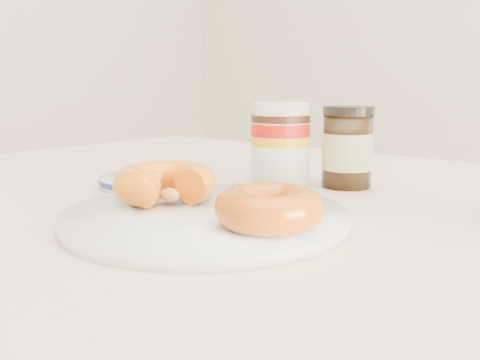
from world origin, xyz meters
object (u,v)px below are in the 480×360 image
Objects in this scene: nutella_jar at (280,142)px; donut_bitten at (165,183)px; dining_table at (326,289)px; donut_whole at (270,208)px; blue_rim_saucer at (152,180)px; dark_jar at (347,148)px; plate at (206,217)px.

donut_bitten is at bearing -91.40° from nutella_jar.
donut_whole is at bearing -82.85° from dining_table.
dining_table is 0.20m from nutella_jar.
donut_whole reaches higher than blue_rim_saucer.
nutella_jar is at bearing -144.06° from dark_jar.
donut_bitten is at bearing -36.10° from blue_rim_saucer.
donut_bitten is 1.02× the size of dark_jar.
nutella_jar is at bearing 123.43° from donut_whole.
blue_rim_saucer is (-0.26, 0.10, -0.02)m from donut_whole.
nutella_jar reaches higher than dark_jar.
plate is 0.06m from donut_bitten.
donut_bitten is 0.19m from nutella_jar.
plate is at bearing -12.80° from donut_bitten.
dining_table is 13.76× the size of dark_jar.
blue_rim_saucer is (-0.18, 0.09, 0.00)m from plate.
dark_jar reaches higher than donut_whole.
blue_rim_saucer is at bearing 158.86° from donut_whole.
dining_table is at bearing 60.65° from plate.
donut_whole is 0.25m from nutella_jar.
dark_jar reaches higher than blue_rim_saucer.
dining_table is 0.17m from donut_whole.
nutella_jar reaches higher than plate.
donut_bitten is at bearing 176.44° from plate.
donut_bitten is 1.14× the size of donut_whole.
nutella_jar is (0.00, 0.19, 0.03)m from donut_bitten.
plate reaches higher than dining_table.
dining_table is at bearing 32.52° from donut_bitten.
blue_rim_saucer is at bearing -174.91° from dining_table.
plate is 2.63× the size of dark_jar.
dark_jar reaches higher than donut_bitten.
dining_table is at bearing -68.35° from dark_jar.
nutella_jar is 1.04× the size of dark_jar.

